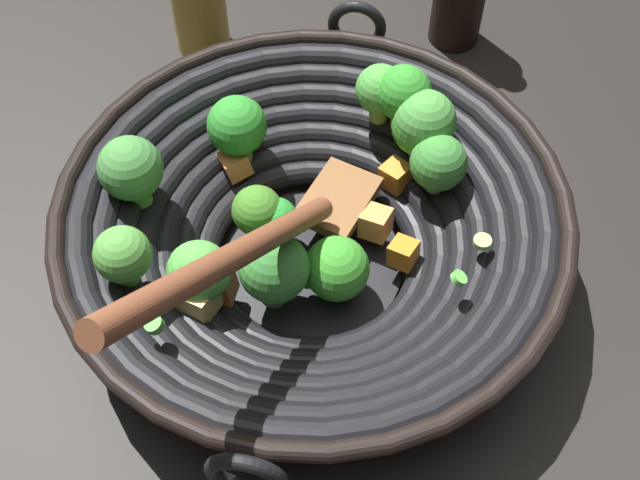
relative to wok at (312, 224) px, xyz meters
The scene contains 2 objects.
ground_plane 0.06m from the wok, 66.40° to the right, with size 4.00×4.00×0.00m, color black.
wok is the anchor object (origin of this frame).
Camera 1 is at (0.06, -0.37, 0.57)m, focal length 45.62 mm.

